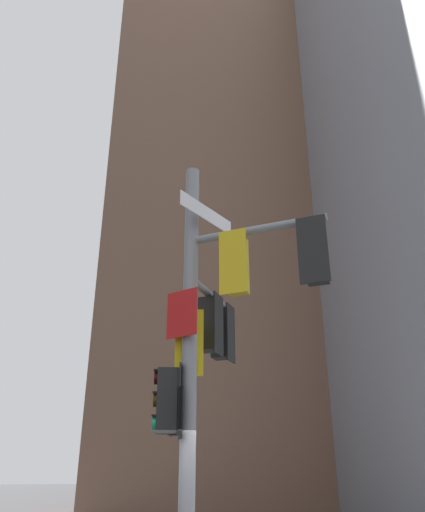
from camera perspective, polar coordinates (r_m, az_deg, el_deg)
building_mid_block at (r=33.75m, az=-0.84°, el=7.75°), size 12.28×12.28×38.50m
signal_pole_assembly at (r=8.57m, az=-0.10°, el=-8.91°), size 2.68×3.14×7.24m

